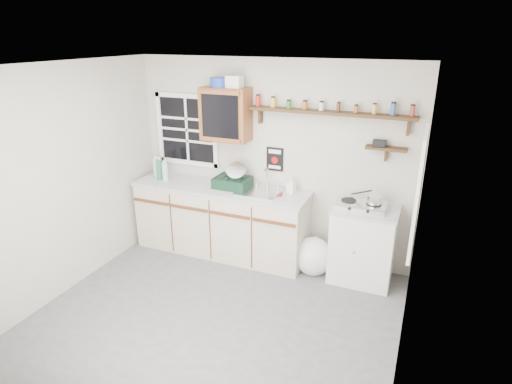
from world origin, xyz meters
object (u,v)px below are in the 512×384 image
main_cabinet (221,220)px  dish_rack (234,180)px  spice_shelf (330,112)px  right_cabinet (363,244)px  hotplate (361,205)px  upper_cabinet (226,114)px

main_cabinet → dish_rack: bearing=15.7°
main_cabinet → spice_shelf: (1.31, 0.21, 1.47)m
main_cabinet → dish_rack: size_ratio=5.21×
right_cabinet → spice_shelf: 1.57m
main_cabinet → right_cabinet: 1.84m
dish_rack → main_cabinet: bearing=-163.9°
hotplate → spice_shelf: bearing=156.6°
right_cabinet → hotplate: size_ratio=1.62×
upper_cabinet → dish_rack: bearing=-35.0°
upper_cabinet → spice_shelf: 1.28m
dish_rack → hotplate: 1.61m
main_cabinet → upper_cabinet: 1.37m
main_cabinet → spice_shelf: 1.98m
upper_cabinet → spice_shelf: bearing=3.1°
spice_shelf → dish_rack: bearing=-171.8°
upper_cabinet → hotplate: (1.74, -0.14, -0.88)m
hotplate → dish_rack: bearing=179.0°
main_cabinet → hotplate: hotplate is taller
upper_cabinet → hotplate: size_ratio=1.16×
right_cabinet → dish_rack: (-1.66, 0.02, 0.57)m
upper_cabinet → right_cabinet: bearing=-3.8°
spice_shelf → right_cabinet: bearing=-19.7°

